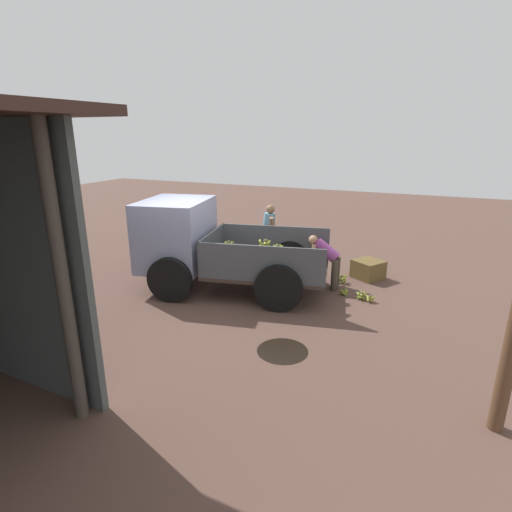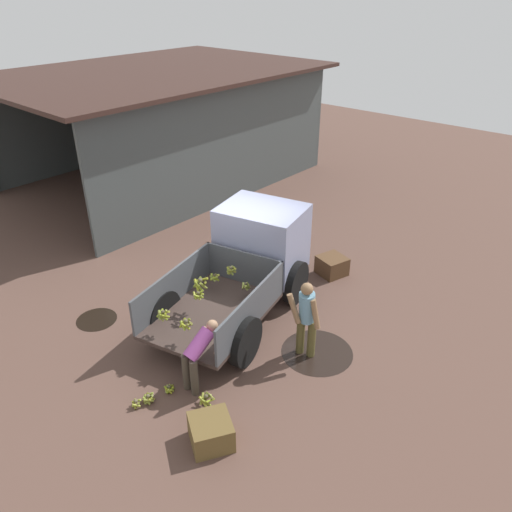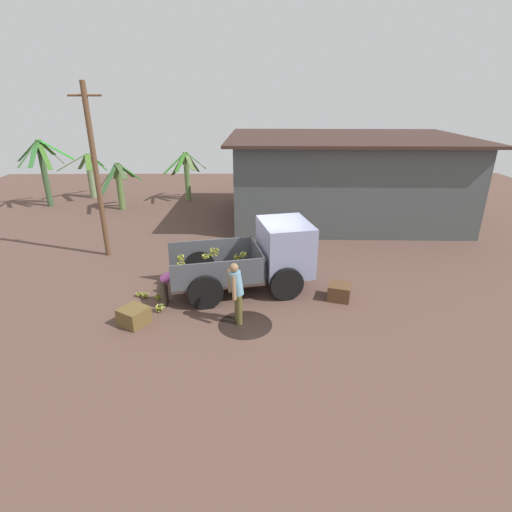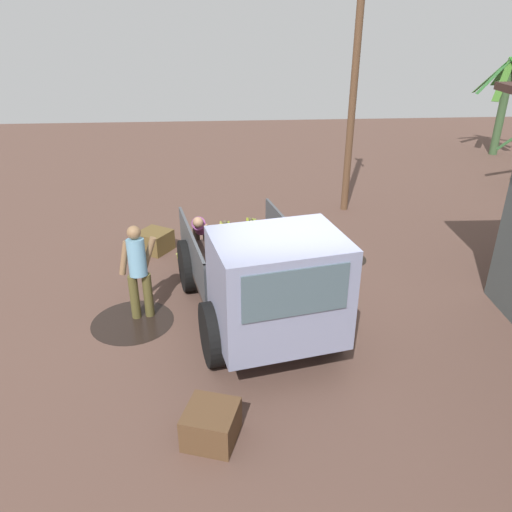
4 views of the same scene
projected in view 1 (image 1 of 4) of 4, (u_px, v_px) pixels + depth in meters
The scene contains 12 objects.
ground at pixel (197, 294), 8.93m from camera, with size 36.00×36.00×0.00m, color brown.
mud_patch_0 at pixel (263, 262), 11.10m from camera, with size 1.40×1.40×0.01m, color black.
mud_patch_1 at pixel (283, 351), 6.60m from camera, with size 0.85×0.85×0.01m, color black.
cargo_truck at pixel (196, 242), 9.09m from camera, with size 4.43×2.75×2.02m.
person_foreground_visitor at pixel (268, 232), 10.61m from camera, with size 0.47×0.67×1.66m.
person_worker_loading at pixel (327, 258), 9.11m from camera, with size 0.75×0.62×1.21m.
banana_bunch_on_ground_0 at pixel (344, 292), 8.86m from camera, with size 0.19×0.20×0.15m.
banana_bunch_on_ground_1 at pixel (342, 278), 9.54m from camera, with size 0.27×0.27×0.22m.
banana_bunch_on_ground_2 at pixel (361, 295), 8.63m from camera, with size 0.25×0.25×0.18m.
banana_bunch_on_ground_3 at pixel (370, 298), 8.48m from camera, with size 0.20×0.20×0.16m.
wooden_crate_0 at pixel (368, 269), 9.86m from camera, with size 0.63×0.63×0.45m, color brown.
wooden_crate_1 at pixel (152, 256), 10.87m from camera, with size 0.62×0.62×0.46m, color brown.
Camera 1 is at (-4.53, 7.06, 3.46)m, focal length 28.00 mm.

